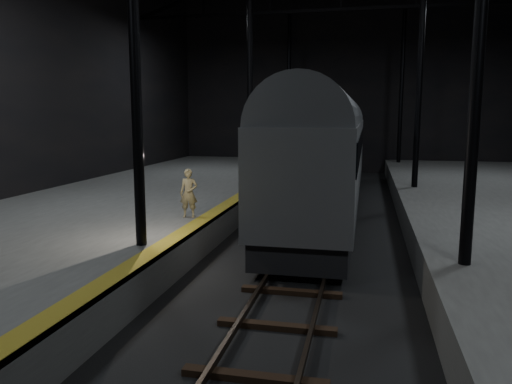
% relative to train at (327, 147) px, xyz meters
% --- Properties ---
extents(ground, '(44.00, 44.00, 0.00)m').
position_rel_train_xyz_m(ground, '(0.00, -6.10, -2.88)').
color(ground, black).
rests_on(ground, ground).
extents(platform_left, '(9.00, 43.80, 1.00)m').
position_rel_train_xyz_m(platform_left, '(-7.50, -6.10, -2.38)').
color(platform_left, '#4F4F4C').
rests_on(platform_left, ground).
extents(tactile_strip, '(0.50, 43.80, 0.01)m').
position_rel_train_xyz_m(tactile_strip, '(-3.25, -6.10, -1.88)').
color(tactile_strip, olive).
rests_on(tactile_strip, platform_left).
extents(track, '(2.40, 43.00, 0.24)m').
position_rel_train_xyz_m(track, '(0.00, -6.10, -2.81)').
color(track, '#3F3328').
rests_on(track, ground).
extents(train, '(2.90, 19.32, 5.16)m').
position_rel_train_xyz_m(train, '(0.00, 0.00, 0.00)').
color(train, '#ADAFB5').
rests_on(train, ground).
extents(woman, '(0.61, 0.45, 1.54)m').
position_rel_train_xyz_m(woman, '(-3.80, -6.63, -1.11)').
color(woman, '#9B8B5F').
rests_on(woman, platform_left).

